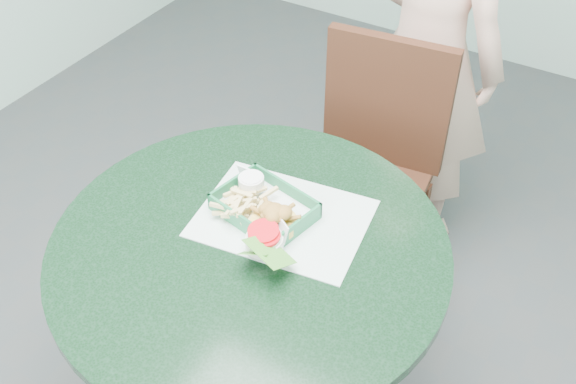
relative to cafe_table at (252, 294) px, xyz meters
The scene contains 9 objects.
cafe_table is the anchor object (origin of this frame).
dining_chair 0.71m from the cafe_table, 89.99° to the left, with size 0.41×0.41×0.93m.
diner_person 1.05m from the cafe_table, 88.09° to the left, with size 0.56×0.37×1.54m, color beige.
placemat 0.21m from the cafe_table, 77.24° to the left, with size 0.41×0.31×0.00m, color silver.
food_basket 0.21m from the cafe_table, 101.47° to the left, with size 0.23×0.17×0.05m.
crab_sandwich 0.24m from the cafe_table, 63.39° to the left, with size 0.11×0.11×0.07m.
fries_pile 0.23m from the cafe_table, 128.69° to the left, with size 0.11×0.12×0.04m, color #DEC67D, non-canonical shape.
sauce_ramekin 0.27m from the cafe_table, 125.11° to the left, with size 0.07×0.07×0.04m.
garnish_cup 0.23m from the cafe_table, ahead, with size 0.13×0.13×0.05m.
Camera 1 is at (0.65, -0.91, 1.93)m, focal length 42.00 mm.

